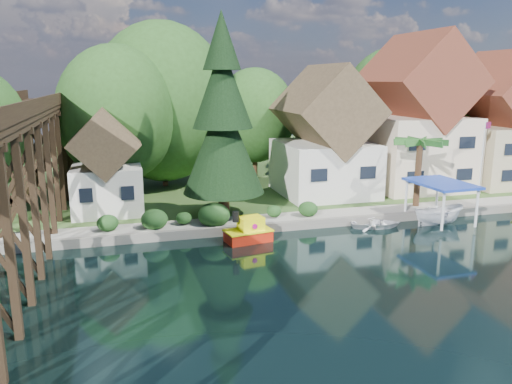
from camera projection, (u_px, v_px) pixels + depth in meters
ground at (318, 274)px, 26.91m from camera, size 140.00×140.00×0.00m
bank at (208, 166)px, 58.83m from camera, size 140.00×52.00×0.50m
seawall at (328, 223)px, 35.40m from camera, size 60.00×0.40×0.62m
promenade at (346, 213)px, 37.09m from camera, size 50.00×2.60×0.06m
trestle_bridge at (3, 174)px, 26.46m from camera, size 4.12×44.18×9.30m
house_left at (325, 141)px, 42.63m from camera, size 7.64×8.64×11.02m
house_center at (415, 123)px, 45.14m from camera, size 8.65×9.18×13.89m
house_right at (501, 128)px, 47.14m from camera, size 8.15×8.64×12.45m
shed at (106, 168)px, 36.86m from camera, size 5.09×5.40×7.85m
bg_trees at (242, 113)px, 45.55m from camera, size 49.90×13.30×10.57m
shrubs at (205, 214)px, 34.16m from camera, size 15.76×2.47×1.70m
conifer at (223, 121)px, 35.00m from camera, size 5.84×5.84×14.37m
palm_tree at (420, 144)px, 38.10m from camera, size 4.38×4.38×5.64m
flagpole at (483, 151)px, 41.26m from camera, size 0.93×0.46×6.43m
tugboat at (249, 232)px, 32.17m from camera, size 3.21×2.12×2.15m
boat_white_a at (376, 222)px, 35.33m from camera, size 4.00×3.24×0.73m
boat_canopy at (440, 206)px, 35.77m from camera, size 3.99×4.99×3.14m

